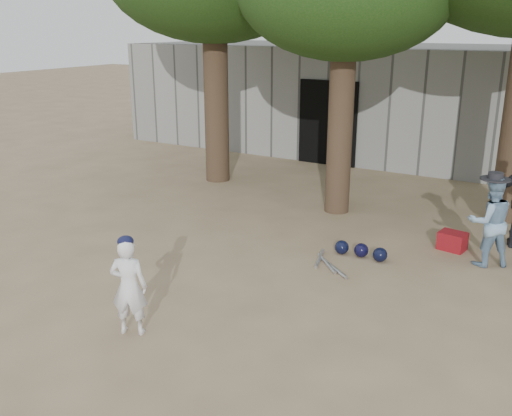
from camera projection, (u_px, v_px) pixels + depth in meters
The scene contains 7 objects.
ground at pixel (186, 282), 8.27m from camera, with size 70.00×70.00×0.00m, color #937C5E.
boy_player at pixel (129, 287), 6.73m from camera, with size 0.44×0.29×1.21m, color white.
spectator_blue at pixel (490, 222), 8.67m from camera, with size 0.68×0.53×1.40m, color #7DA1C2.
red_bag at pixel (452, 241), 9.42m from camera, with size 0.42×0.32×0.30m, color maroon.
back_building at pixel (402, 100), 16.30m from camera, with size 16.00×5.24×3.00m.
helmet_row at pixel (361, 251), 9.11m from camera, with size 0.87×0.27×0.23m.
bat_pile at pixel (327, 263), 8.84m from camera, with size 0.78×0.84×0.06m.
Camera 1 is at (4.68, -5.99, 3.56)m, focal length 40.00 mm.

